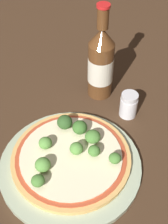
# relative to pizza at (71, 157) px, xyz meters

# --- Properties ---
(ground_plane) EXTENTS (3.00, 3.00, 0.00)m
(ground_plane) POSITION_rel_pizza_xyz_m (0.01, 0.02, -0.02)
(ground_plane) COLOR #3D2819
(plate) EXTENTS (0.29, 0.29, 0.01)m
(plate) POSITION_rel_pizza_xyz_m (-0.01, -0.01, -0.01)
(plate) COLOR #A3B293
(plate) RESTS_ON ground_plane
(pizza) EXTENTS (0.24, 0.24, 0.01)m
(pizza) POSITION_rel_pizza_xyz_m (0.00, 0.00, 0.00)
(pizza) COLOR tan
(pizza) RESTS_ON plate
(broccoli_floret_0) EXTENTS (0.03, 0.03, 0.03)m
(broccoli_floret_0) POSITION_rel_pizza_xyz_m (0.06, 0.01, 0.02)
(broccoli_floret_0) COLOR #6B8E51
(broccoli_floret_0) RESTS_ON pizza
(broccoli_floret_1) EXTENTS (0.03, 0.03, 0.03)m
(broccoli_floret_1) POSITION_rel_pizza_xyz_m (0.01, -0.00, 0.02)
(broccoli_floret_1) COLOR #6B8E51
(broccoli_floret_1) RESTS_ON pizza
(broccoli_floret_2) EXTENTS (0.02, 0.02, 0.02)m
(broccoli_floret_2) POSITION_rel_pizza_xyz_m (0.07, -0.05, 0.02)
(broccoli_floret_2) COLOR #6B8E51
(broccoli_floret_2) RESTS_ON pizza
(broccoli_floret_3) EXTENTS (0.03, 0.03, 0.03)m
(broccoli_floret_3) POSITION_rel_pizza_xyz_m (0.04, 0.05, 0.02)
(broccoli_floret_3) COLOR #6B8E51
(broccoli_floret_3) RESTS_ON pizza
(broccoli_floret_4) EXTENTS (0.03, 0.03, 0.02)m
(broccoli_floret_4) POSITION_rel_pizza_xyz_m (-0.08, -0.04, 0.02)
(broccoli_floret_4) COLOR #6B8E51
(broccoli_floret_4) RESTS_ON pizza
(broccoli_floret_5) EXTENTS (0.02, 0.02, 0.03)m
(broccoli_floret_5) POSITION_rel_pizza_xyz_m (0.04, -0.02, 0.02)
(broccoli_floret_5) COLOR #6B8E51
(broccoli_floret_5) RESTS_ON pizza
(broccoli_floret_6) EXTENTS (0.03, 0.03, 0.03)m
(broccoli_floret_6) POSITION_rel_pizza_xyz_m (-0.06, -0.01, 0.02)
(broccoli_floret_6) COLOR #6B8E51
(broccoli_floret_6) RESTS_ON pizza
(broccoli_floret_7) EXTENTS (0.03, 0.03, 0.03)m
(broccoli_floret_7) POSITION_rel_pizza_xyz_m (0.02, 0.07, 0.02)
(broccoli_floret_7) COLOR #6B8E51
(broccoli_floret_7) RESTS_ON pizza
(broccoli_floret_8) EXTENTS (0.03, 0.03, 0.02)m
(broccoli_floret_8) POSITION_rel_pizza_xyz_m (-0.04, 0.04, 0.02)
(broccoli_floret_8) COLOR #6B8E51
(broccoli_floret_8) RESTS_ON pizza
(beer_bottle) EXTENTS (0.06, 0.06, 0.24)m
(beer_bottle) POSITION_rel_pizza_xyz_m (0.15, 0.17, 0.07)
(beer_bottle) COLOR #563319
(beer_bottle) RESTS_ON ground_plane
(pepper_shaker) EXTENTS (0.04, 0.04, 0.06)m
(pepper_shaker) POSITION_rel_pizza_xyz_m (0.17, 0.07, 0.01)
(pepper_shaker) COLOR silver
(pepper_shaker) RESTS_ON ground_plane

